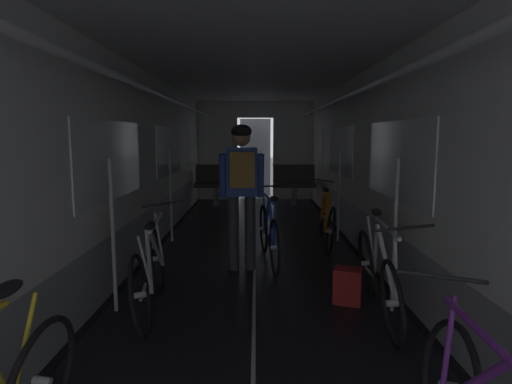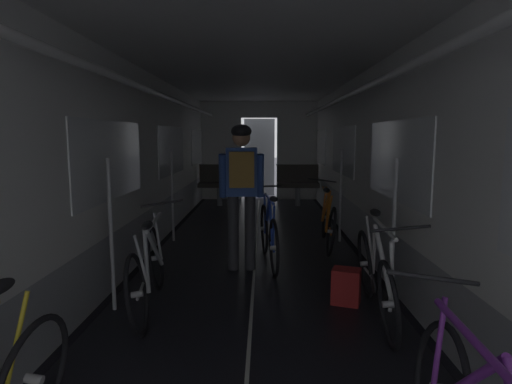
{
  "view_description": "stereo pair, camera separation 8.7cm",
  "coord_description": "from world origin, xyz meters",
  "px_view_note": "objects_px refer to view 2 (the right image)",
  "views": [
    {
      "loc": [
        0.02,
        -1.61,
        1.59
      ],
      "look_at": [
        0.0,
        4.5,
        0.78
      ],
      "focal_mm": 29.62,
      "sensor_mm": 36.0,
      "label": 1
    },
    {
      "loc": [
        0.11,
        -1.61,
        1.59
      ],
      "look_at": [
        0.0,
        4.5,
        0.78
      ],
      "focal_mm": 29.62,
      "sensor_mm": 36.0,
      "label": 2
    }
  ],
  "objects_px": {
    "bench_seat_far_left": "(220,181)",
    "bench_seat_far_right": "(298,181)",
    "person_cyclist_aisle": "(242,181)",
    "bicycle_silver": "(148,269)",
    "bicycle_orange": "(328,221)",
    "backpack_on_floor": "(346,286)",
    "bicycle_blue_in_aisle": "(269,234)",
    "bicycle_white": "(376,275)"
  },
  "relations": [
    {
      "from": "person_cyclist_aisle",
      "to": "backpack_on_floor",
      "type": "xyz_separation_m",
      "value": [
        1.05,
        -1.01,
        -0.9
      ]
    },
    {
      "from": "bicycle_silver",
      "to": "bicycle_white",
      "type": "relative_size",
      "value": 1.0
    },
    {
      "from": "bicycle_orange",
      "to": "bicycle_blue_in_aisle",
      "type": "distance_m",
      "value": 1.21
    },
    {
      "from": "bench_seat_far_right",
      "to": "bicycle_orange",
      "type": "relative_size",
      "value": 0.58
    },
    {
      "from": "backpack_on_floor",
      "to": "bench_seat_far_right",
      "type": "bearing_deg",
      "value": 90.03
    },
    {
      "from": "bicycle_blue_in_aisle",
      "to": "bicycle_silver",
      "type": "bearing_deg",
      "value": -128.41
    },
    {
      "from": "bicycle_silver",
      "to": "bicycle_orange",
      "type": "bearing_deg",
      "value": 48.73
    },
    {
      "from": "bicycle_white",
      "to": "backpack_on_floor",
      "type": "bearing_deg",
      "value": 122.41
    },
    {
      "from": "backpack_on_floor",
      "to": "bicycle_silver",
      "type": "bearing_deg",
      "value": -175.27
    },
    {
      "from": "bench_seat_far_left",
      "to": "bicycle_blue_in_aisle",
      "type": "distance_m",
      "value": 4.65
    },
    {
      "from": "bicycle_orange",
      "to": "bench_seat_far_left",
      "type": "bearing_deg",
      "value": 117.96
    },
    {
      "from": "bicycle_blue_in_aisle",
      "to": "backpack_on_floor",
      "type": "height_order",
      "value": "bicycle_blue_in_aisle"
    },
    {
      "from": "bench_seat_far_left",
      "to": "bench_seat_far_right",
      "type": "xyz_separation_m",
      "value": [
        1.8,
        0.0,
        0.0
      ]
    },
    {
      "from": "bench_seat_far_left",
      "to": "bicycle_orange",
      "type": "height_order",
      "value": "same"
    },
    {
      "from": "bench_seat_far_left",
      "to": "bicycle_white",
      "type": "relative_size",
      "value": 0.58
    },
    {
      "from": "bicycle_orange",
      "to": "backpack_on_floor",
      "type": "bearing_deg",
      "value": -93.89
    },
    {
      "from": "person_cyclist_aisle",
      "to": "backpack_on_floor",
      "type": "relative_size",
      "value": 5.09
    },
    {
      "from": "bench_seat_far_left",
      "to": "bicycle_blue_in_aisle",
      "type": "xyz_separation_m",
      "value": [
        1.08,
        -4.52,
        -0.18
      ]
    },
    {
      "from": "bench_seat_far_right",
      "to": "bicycle_silver",
      "type": "xyz_separation_m",
      "value": [
        -1.85,
        -5.95,
        -0.19
      ]
    },
    {
      "from": "person_cyclist_aisle",
      "to": "bicycle_blue_in_aisle",
      "type": "bearing_deg",
      "value": 39.23
    },
    {
      "from": "bench_seat_far_right",
      "to": "backpack_on_floor",
      "type": "height_order",
      "value": "bench_seat_far_right"
    },
    {
      "from": "bench_seat_far_right",
      "to": "person_cyclist_aisle",
      "type": "xyz_separation_m",
      "value": [
        -1.05,
        -4.78,
        0.5
      ]
    },
    {
      "from": "bench_seat_far_right",
      "to": "bicycle_orange",
      "type": "bearing_deg",
      "value": -87.7
    },
    {
      "from": "bench_seat_far_left",
      "to": "bicycle_orange",
      "type": "relative_size",
      "value": 0.58
    },
    {
      "from": "person_cyclist_aisle",
      "to": "bicycle_blue_in_aisle",
      "type": "xyz_separation_m",
      "value": [
        0.33,
        0.27,
        -0.69
      ]
    },
    {
      "from": "bench_seat_far_left",
      "to": "bicycle_white",
      "type": "xyz_separation_m",
      "value": [
        2.0,
        -6.1,
        -0.19
      ]
    },
    {
      "from": "bicycle_silver",
      "to": "backpack_on_floor",
      "type": "relative_size",
      "value": 4.98
    },
    {
      "from": "person_cyclist_aisle",
      "to": "bicycle_silver",
      "type": "bearing_deg",
      "value": -124.76
    },
    {
      "from": "bicycle_white",
      "to": "bicycle_blue_in_aisle",
      "type": "distance_m",
      "value": 1.83
    },
    {
      "from": "bicycle_silver",
      "to": "person_cyclist_aisle",
      "type": "xyz_separation_m",
      "value": [
        0.81,
        1.16,
        0.69
      ]
    },
    {
      "from": "bench_seat_far_left",
      "to": "backpack_on_floor",
      "type": "height_order",
      "value": "bench_seat_far_left"
    },
    {
      "from": "bench_seat_far_left",
      "to": "bicycle_silver",
      "type": "relative_size",
      "value": 0.58
    },
    {
      "from": "person_cyclist_aisle",
      "to": "backpack_on_floor",
      "type": "distance_m",
      "value": 1.71
    },
    {
      "from": "bicycle_silver",
      "to": "bench_seat_far_right",
      "type": "bearing_deg",
      "value": 72.7
    },
    {
      "from": "bench_seat_far_left",
      "to": "bicycle_white",
      "type": "distance_m",
      "value": 6.42
    },
    {
      "from": "bench_seat_far_right",
      "to": "bicycle_white",
      "type": "height_order",
      "value": "bench_seat_far_right"
    },
    {
      "from": "bench_seat_far_left",
      "to": "bicycle_blue_in_aisle",
      "type": "bearing_deg",
      "value": -76.56
    },
    {
      "from": "backpack_on_floor",
      "to": "person_cyclist_aisle",
      "type": "bearing_deg",
      "value": 136.11
    },
    {
      "from": "bicycle_white",
      "to": "bicycle_blue_in_aisle",
      "type": "height_order",
      "value": "bicycle_white"
    },
    {
      "from": "bench_seat_far_left",
      "to": "backpack_on_floor",
      "type": "relative_size",
      "value": 2.89
    },
    {
      "from": "bench_seat_far_left",
      "to": "bicycle_blue_in_aisle",
      "type": "relative_size",
      "value": 0.58
    },
    {
      "from": "bicycle_silver",
      "to": "bench_seat_far_left",
      "type": "bearing_deg",
      "value": 89.5
    }
  ]
}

